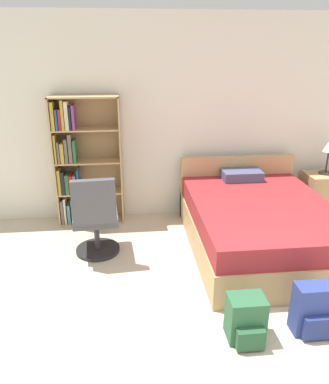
{
  "coord_description": "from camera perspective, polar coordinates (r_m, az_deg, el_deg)",
  "views": [
    {
      "loc": [
        -1.1,
        -1.59,
        2.18
      ],
      "look_at": [
        -0.72,
        1.98,
        0.79
      ],
      "focal_mm": 35.0,
      "sensor_mm": 36.0,
      "label": 1
    }
  ],
  "objects": [
    {
      "name": "bookshelf",
      "position": [
        4.86,
        -12.9,
        4.72
      ],
      "size": [
        0.84,
        0.28,
        1.64
      ],
      "color": "tan",
      "rests_on": "ground_plane"
    },
    {
      "name": "table_lamp",
      "position": [
        5.39,
        23.82,
        6.08
      ],
      "size": [
        0.2,
        0.2,
        0.46
      ],
      "color": "#333333",
      "rests_on": "nightstand"
    },
    {
      "name": "backpack_green",
      "position": [
        3.18,
        12.31,
        -18.48
      ],
      "size": [
        0.29,
        0.29,
        0.37
      ],
      "color": "#2D603D",
      "rests_on": "ground_plane"
    },
    {
      "name": "bed",
      "position": [
        4.42,
        14.03,
        -4.68
      ],
      "size": [
        1.52,
        2.04,
        0.84
      ],
      "color": "tan",
      "rests_on": "ground_plane"
    },
    {
      "name": "office_chair",
      "position": [
        4.12,
        -10.46,
        -4.08
      ],
      "size": [
        0.51,
        0.59,
        0.96
      ],
      "color": "#232326",
      "rests_on": "ground_plane"
    },
    {
      "name": "wall_back",
      "position": [
        5.03,
        6.88,
        10.95
      ],
      "size": [
        9.0,
        0.06,
        2.6
      ],
      "color": "silver",
      "rests_on": "ground_plane"
    },
    {
      "name": "backpack_blue",
      "position": [
        3.38,
        21.94,
        -16.37
      ],
      "size": [
        0.34,
        0.23,
        0.44
      ],
      "color": "navy",
      "rests_on": "ground_plane"
    },
    {
      "name": "nightstand",
      "position": [
        5.56,
        22.91,
        -0.35
      ],
      "size": [
        0.51,
        0.43,
        0.59
      ],
      "color": "tan",
      "rests_on": "ground_plane"
    }
  ]
}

